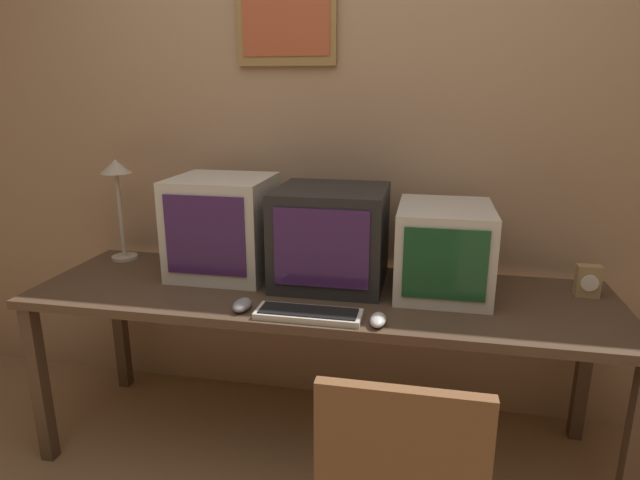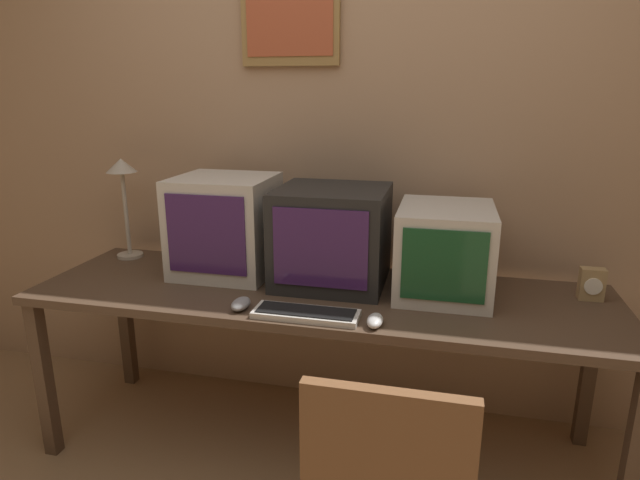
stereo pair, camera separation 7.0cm
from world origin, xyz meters
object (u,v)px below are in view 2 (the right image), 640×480
(mouse_far_corner, at_px, (241,304))
(desk_clock, at_px, (592,284))
(monitor_right, at_px, (444,250))
(monitor_left, at_px, (225,225))
(monitor_center, at_px, (332,236))
(keyboard_main, at_px, (306,314))
(desk_lamp, at_px, (123,183))
(mouse_near_keyboard, at_px, (375,321))

(mouse_far_corner, distance_m, desk_clock, 1.37)
(monitor_right, height_order, desk_clock, monitor_right)
(monitor_right, relative_size, mouse_far_corner, 4.03)
(monitor_left, distance_m, monitor_center, 0.49)
(monitor_center, bearing_deg, keyboard_main, -91.91)
(monitor_right, distance_m, keyboard_main, 0.63)
(monitor_left, bearing_deg, monitor_right, -1.66)
(desk_clock, bearing_deg, desk_lamp, 177.82)
(monitor_left, bearing_deg, mouse_far_corner, -60.69)
(monitor_center, relative_size, monitor_right, 0.99)
(monitor_center, height_order, desk_clock, monitor_center)
(monitor_right, relative_size, desk_clock, 3.57)
(mouse_near_keyboard, bearing_deg, desk_clock, 28.88)
(keyboard_main, bearing_deg, monitor_center, 88.09)
(monitor_left, relative_size, desk_lamp, 0.90)
(desk_clock, bearing_deg, monitor_right, -175.35)
(monitor_center, xyz_separation_m, monitor_right, (0.47, -0.01, -0.03))
(keyboard_main, height_order, mouse_far_corner, mouse_far_corner)
(monitor_right, relative_size, keyboard_main, 1.19)
(keyboard_main, bearing_deg, monitor_left, 139.83)
(monitor_left, height_order, mouse_far_corner, monitor_left)
(monitor_right, xyz_separation_m, mouse_far_corner, (-0.74, -0.36, -0.16))
(monitor_center, distance_m, monitor_right, 0.47)
(keyboard_main, bearing_deg, mouse_near_keyboard, -3.75)
(mouse_far_corner, xyz_separation_m, desk_lamp, (-0.78, 0.49, 0.35))
(mouse_near_keyboard, relative_size, mouse_far_corner, 0.96)
(monitor_right, height_order, keyboard_main, monitor_right)
(keyboard_main, relative_size, desk_clock, 3.01)
(monitor_left, height_order, desk_clock, monitor_left)
(monitor_center, relative_size, mouse_far_corner, 3.97)
(monitor_left, distance_m, desk_clock, 1.53)
(monitor_left, relative_size, desk_clock, 3.37)
(monitor_center, xyz_separation_m, keyboard_main, (-0.01, -0.38, -0.19))
(mouse_near_keyboard, bearing_deg, monitor_left, 150.19)
(monitor_left, height_order, desk_lamp, desk_lamp)
(mouse_near_keyboard, distance_m, desk_lamp, 1.43)
(monitor_center, relative_size, desk_clock, 3.52)
(monitor_center, xyz_separation_m, desk_clock, (1.04, 0.04, -0.14))
(keyboard_main, height_order, mouse_near_keyboard, mouse_near_keyboard)
(monitor_right, bearing_deg, monitor_center, 178.76)
(monitor_right, bearing_deg, mouse_far_corner, -153.98)
(desk_lamp, bearing_deg, mouse_near_keyboard, -21.83)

